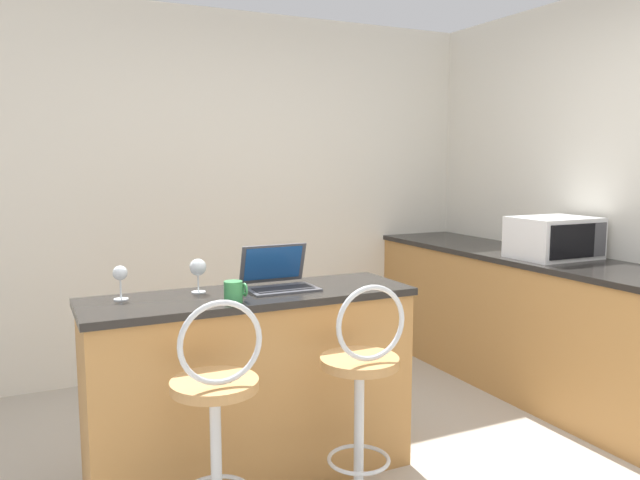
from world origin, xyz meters
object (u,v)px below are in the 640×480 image
bar_stool_near (217,434)px  wine_glass_short (120,275)px  wine_glass_tall (198,268)px  laptop (278,278)px  mug_green (234,292)px  bar_stool_far (361,406)px  microwave (554,238)px  pepper_mill (521,232)px

bar_stool_near → wine_glass_short: size_ratio=6.67×
wine_glass_short → wine_glass_tall: (0.35, 0.00, 0.00)m
laptop → mug_green: (-0.29, -0.20, -0.01)m
bar_stool_near → wine_glass_short: bearing=112.2°
bar_stool_far → laptop: (-0.16, 0.54, 0.48)m
microwave → mug_green: 2.25m
bar_stool_near → wine_glass_tall: (0.10, 0.61, 0.54)m
pepper_mill → wine_glass_tall: 2.59m
laptop → wine_glass_short: size_ratio=2.16×
bar_stool_near → bar_stool_far: same height
wine_glass_short → mug_green: bearing=-32.0°
wine_glass_short → laptop: bearing=-5.7°
bar_stool_far → mug_green: bearing=143.0°
microwave → wine_glass_tall: 2.31m
mug_green → wine_glass_tall: size_ratio=0.62×
microwave → wine_glass_tall: microwave is taller
bar_stool_near → wine_glass_tall: size_ratio=6.40×
laptop → microwave: microwave is taller
pepper_mill → laptop: bearing=-163.6°
laptop → bar_stool_near: bearing=-131.3°
wine_glass_short → wine_glass_tall: bearing=0.1°
bar_stool_near → wine_glass_tall: wine_glass_tall is taller
wine_glass_tall → pepper_mill: bearing=12.5°
bar_stool_near → wine_glass_short: (-0.25, 0.61, 0.54)m
laptop → bar_stool_far: bearing=-73.4°
wine_glass_short → pepper_mill: 2.93m
microwave → mug_green: size_ratio=5.15×
microwave → wine_glass_short: (-2.67, -0.05, -0.02)m
bar_stool_far → wine_glass_tall: size_ratio=6.40×
wine_glass_short → pepper_mill: size_ratio=0.69×
microwave → wine_glass_short: size_ratio=3.34×
laptop → wine_glass_tall: (-0.37, 0.07, 0.06)m
bar_stool_near → wine_glass_tall: 0.83m
laptop → wine_glass_short: bearing=174.3°
bar_stool_near → bar_stool_far: bearing=0.0°
bar_stool_far → laptop: 0.74m
wine_glass_short → wine_glass_tall: size_ratio=0.96×
bar_stool_far → microwave: microwave is taller
bar_stool_far → microwave: (1.78, 0.66, 0.56)m
mug_green → pepper_mill: size_ratio=0.44×
wine_glass_short → bar_stool_near: bearing=-67.8°
laptop → mug_green: size_ratio=3.34×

